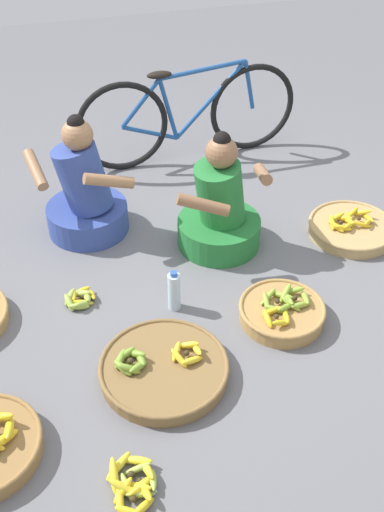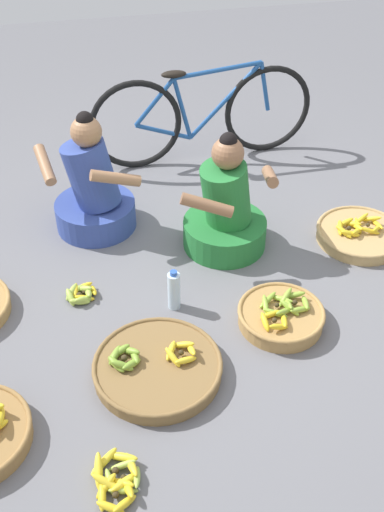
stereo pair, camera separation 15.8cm
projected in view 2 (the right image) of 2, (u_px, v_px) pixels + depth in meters
name	position (u px, v px, depth m)	size (l,w,h in m)	color
ground_plane	(185.00, 282.00, 3.59)	(10.00, 10.00, 0.00)	slate
vendor_woman_front	(226.00, 212.00, 3.72)	(0.67, 0.53, 0.78)	#237233
vendor_woman_behind	(93.00, 192.00, 3.88)	(0.62, 0.52, 0.81)	#334793
bicycle_leaning	(203.00, 115.00, 4.52)	(1.70, 0.11, 0.73)	black
banana_basket_mid_right	(157.00, 367.00, 3.02)	(0.65, 0.65, 0.14)	brown
banana_basket_front_center	(360.00, 234.00, 3.88)	(0.56, 0.56, 0.15)	tan
banana_basket_front_left	(281.00, 315.00, 3.29)	(0.47, 0.47, 0.16)	#A87F47
loose_bananas_back_center	(81.00, 294.00, 3.47)	(0.20, 0.18, 0.08)	#9EB747
loose_bananas_back_left	(117.00, 480.00, 2.56)	(0.23, 0.32, 0.10)	#9EB747
water_bottle	(174.00, 290.00, 3.35)	(0.07, 0.07, 0.26)	silver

